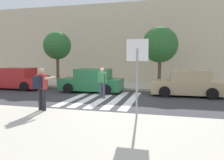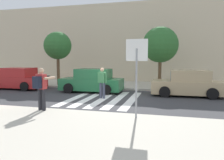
# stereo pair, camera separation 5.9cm
# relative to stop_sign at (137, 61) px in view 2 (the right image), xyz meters

# --- Properties ---
(ground_plane) EXTENTS (120.00, 120.00, 0.00)m
(ground_plane) POSITION_rel_stop_sign_xyz_m (-2.42, 3.74, -2.17)
(ground_plane) COLOR #38383A
(sidewalk_near) EXTENTS (60.00, 6.00, 0.14)m
(sidewalk_near) POSITION_rel_stop_sign_xyz_m (-2.42, -2.46, -2.10)
(sidewalk_near) COLOR beige
(sidewalk_near) RESTS_ON ground
(sidewalk_far) EXTENTS (60.00, 4.80, 0.14)m
(sidewalk_far) POSITION_rel_stop_sign_xyz_m (-2.42, 9.74, -2.10)
(sidewalk_far) COLOR beige
(sidewalk_far) RESTS_ON ground
(building_facade_far) EXTENTS (56.00, 4.00, 7.27)m
(building_facade_far) POSITION_rel_stop_sign_xyz_m (-2.42, 14.14, 1.47)
(building_facade_far) COLOR beige
(building_facade_far) RESTS_ON ground
(crosswalk_stripe_0) EXTENTS (0.44, 5.20, 0.01)m
(crosswalk_stripe_0) POSITION_rel_stop_sign_xyz_m (-4.02, 3.94, -2.17)
(crosswalk_stripe_0) COLOR silver
(crosswalk_stripe_0) RESTS_ON ground
(crosswalk_stripe_1) EXTENTS (0.44, 5.20, 0.01)m
(crosswalk_stripe_1) POSITION_rel_stop_sign_xyz_m (-3.22, 3.94, -2.17)
(crosswalk_stripe_1) COLOR silver
(crosswalk_stripe_1) RESTS_ON ground
(crosswalk_stripe_2) EXTENTS (0.44, 5.20, 0.01)m
(crosswalk_stripe_2) POSITION_rel_stop_sign_xyz_m (-2.42, 3.94, -2.17)
(crosswalk_stripe_2) COLOR silver
(crosswalk_stripe_2) RESTS_ON ground
(crosswalk_stripe_3) EXTENTS (0.44, 5.20, 0.01)m
(crosswalk_stripe_3) POSITION_rel_stop_sign_xyz_m (-1.62, 3.94, -2.17)
(crosswalk_stripe_3) COLOR silver
(crosswalk_stripe_3) RESTS_ON ground
(crosswalk_stripe_4) EXTENTS (0.44, 5.20, 0.01)m
(crosswalk_stripe_4) POSITION_rel_stop_sign_xyz_m (-0.82, 3.94, -2.17)
(crosswalk_stripe_4) COLOR silver
(crosswalk_stripe_4) RESTS_ON ground
(stop_sign) EXTENTS (0.76, 0.08, 2.78)m
(stop_sign) POSITION_rel_stop_sign_xyz_m (0.00, 0.00, 0.00)
(stop_sign) COLOR gray
(stop_sign) RESTS_ON sidewalk_near
(photographer_with_backpack) EXTENTS (0.68, 0.91, 1.72)m
(photographer_with_backpack) POSITION_rel_stop_sign_xyz_m (-3.88, 0.11, -1.00)
(photographer_with_backpack) COLOR #232328
(photographer_with_backpack) RESTS_ON sidewalk_near
(pedestrian_crossing) EXTENTS (0.57, 0.32, 1.72)m
(pedestrian_crossing) POSITION_rel_stop_sign_xyz_m (-2.51, 4.00, -1.20)
(pedestrian_crossing) COLOR #474C60
(pedestrian_crossing) RESTS_ON ground
(parked_car_red) EXTENTS (4.10, 1.92, 1.55)m
(parked_car_red) POSITION_rel_stop_sign_xyz_m (-9.66, 6.04, -1.44)
(parked_car_red) COLOR red
(parked_car_red) RESTS_ON ground
(parked_car_green) EXTENTS (4.10, 1.92, 1.55)m
(parked_car_green) POSITION_rel_stop_sign_xyz_m (-3.84, 6.04, -1.44)
(parked_car_green) COLOR #236B3D
(parked_car_green) RESTS_ON ground
(parked_car_tan) EXTENTS (4.10, 1.92, 1.55)m
(parked_car_tan) POSITION_rel_stop_sign_xyz_m (2.20, 6.04, -1.44)
(parked_car_tan) COLOR tan
(parked_car_tan) RESTS_ON ground
(street_tree_west) EXTENTS (2.16, 2.16, 4.17)m
(street_tree_west) POSITION_rel_stop_sign_xyz_m (-7.43, 8.08, 1.04)
(street_tree_west) COLOR brown
(street_tree_west) RESTS_ON sidewalk_far
(street_tree_center) EXTENTS (2.57, 2.57, 4.36)m
(street_tree_center) POSITION_rel_stop_sign_xyz_m (0.44, 8.61, 1.03)
(street_tree_center) COLOR brown
(street_tree_center) RESTS_ON sidewalk_far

